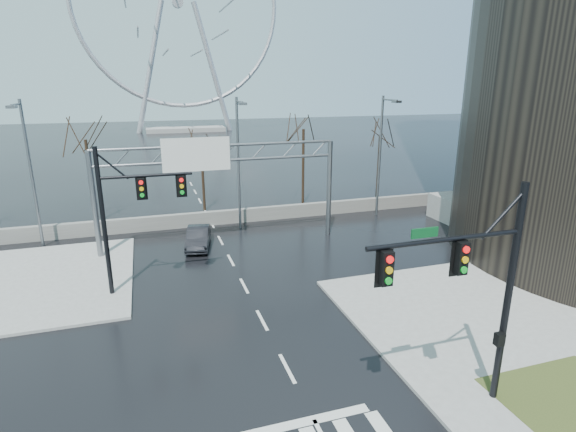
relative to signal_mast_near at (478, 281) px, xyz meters
name	(u,v)px	position (x,y,z in m)	size (l,w,h in m)	color
ground	(287,368)	(-5.14, 4.04, -4.87)	(260.00, 260.00, 0.00)	black
sidewalk_right_ext	(464,307)	(4.86, 6.04, -4.80)	(12.00, 10.00, 0.15)	gray
sidewalk_far	(41,281)	(-16.14, 16.04, -4.80)	(10.00, 12.00, 0.15)	gray
grass_strip	(571,399)	(3.86, -0.96, -4.72)	(5.00, 4.00, 0.02)	#35421B
barrier_wall	(212,218)	(-5.14, 24.04, -4.32)	(52.00, 0.50, 1.10)	slate
signal_mast_near	(478,281)	(0.00, 0.00, 0.00)	(5.52, 0.41, 8.00)	black
signal_mast_far	(126,207)	(-11.01, 13.00, -0.04)	(4.72, 0.41, 8.00)	black
sign_gantry	(214,173)	(-5.52, 19.00, 0.31)	(16.36, 0.40, 7.60)	slate
streetlight_left	(29,164)	(-17.14, 22.20, 1.01)	(0.50, 2.55, 10.00)	slate
streetlight_mid	(239,154)	(-3.14, 22.20, 1.01)	(0.50, 2.55, 10.00)	slate
streetlight_right	(382,147)	(8.86, 22.20, 1.01)	(0.50, 2.55, 10.00)	slate
tree_left	(87,149)	(-14.14, 27.54, 1.10)	(3.75, 3.75, 7.50)	black
tree_center	(202,153)	(-5.14, 28.54, 0.30)	(3.25, 3.25, 6.50)	black
tree_right	(303,138)	(3.86, 27.54, 1.34)	(3.90, 3.90, 7.80)	black
tree_far_right	(380,143)	(11.86, 28.04, 0.54)	(3.40, 3.40, 6.80)	black
ferris_wheel	(178,11)	(-0.14, 99.04, 21.26)	(45.00, 6.00, 50.91)	gray
car	(198,237)	(-6.80, 19.20, -4.18)	(1.47, 4.23, 1.39)	black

